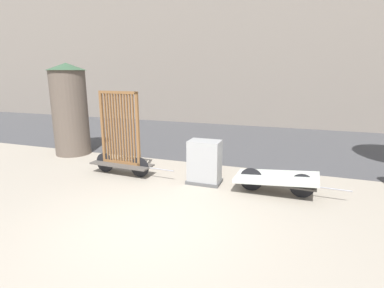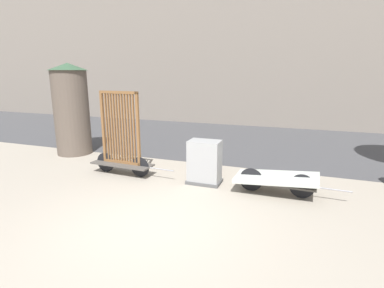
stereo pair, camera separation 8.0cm
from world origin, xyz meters
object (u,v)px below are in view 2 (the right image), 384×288
Objects in this scene: advertising_column at (71,109)px; bike_cart_with_mattress at (276,179)px; bike_cart_with_bedframe at (121,145)px; utility_cabinet at (205,164)px.

bike_cart_with_mattress is at bearing -11.15° from advertising_column.
bike_cart_with_bedframe is at bearing -177.72° from bike_cart_with_mattress.
bike_cart_with_bedframe is 4.12m from bike_cart_with_mattress.
utility_cabinet is 0.36× the size of advertising_column.
advertising_column is (-5.14, 1.23, 1.05)m from utility_cabinet.
bike_cart_with_bedframe is 0.80× the size of advertising_column.
bike_cart_with_mattress is 1.78m from utility_cabinet.
advertising_column is at bearing 156.99° from bike_cart_with_bedframe.
bike_cart_with_mattress is at bearing 2.83° from bike_cart_with_bedframe.
bike_cart_with_bedframe reaches higher than bike_cart_with_mattress.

